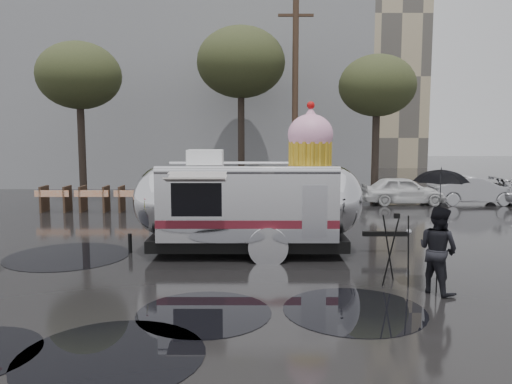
{
  "coord_description": "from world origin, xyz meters",
  "views": [
    {
      "loc": [
        0.64,
        -9.14,
        2.98
      ],
      "look_at": [
        0.68,
        3.25,
        1.54
      ],
      "focal_mm": 35.0,
      "sensor_mm": 36.0,
      "label": 1
    }
  ],
  "objects": [
    {
      "name": "ground",
      "position": [
        0.0,
        0.0,
        0.0
      ],
      "size": [
        120.0,
        120.0,
        0.0
      ],
      "primitive_type": "plane",
      "color": "black",
      "rests_on": "ground"
    },
    {
      "name": "puddles",
      "position": [
        -2.38,
        -0.63,
        0.0
      ],
      "size": [
        11.52,
        8.33,
        0.01
      ],
      "color": "black",
      "rests_on": "ground"
    },
    {
      "name": "grey_building",
      "position": [
        -4.0,
        24.0,
        6.5
      ],
      "size": [
        22.0,
        12.0,
        13.0
      ],
      "primitive_type": "cube",
      "color": "slate",
      "rests_on": "ground"
    },
    {
      "name": "utility_pole",
      "position": [
        2.5,
        14.0,
        4.62
      ],
      "size": [
        1.6,
        0.28,
        9.0
      ],
      "color": "#473323",
      "rests_on": "ground"
    },
    {
      "name": "tree_left",
      "position": [
        -7.0,
        13.0,
        5.48
      ],
      "size": [
        3.64,
        3.64,
        6.95
      ],
      "color": "#382D26",
      "rests_on": "ground"
    },
    {
      "name": "tree_mid",
      "position": [
        0.0,
        15.0,
        6.34
      ],
      "size": [
        4.2,
        4.2,
        8.03
      ],
      "color": "#382D26",
      "rests_on": "ground"
    },
    {
      "name": "tree_right",
      "position": [
        6.0,
        13.0,
        5.06
      ],
      "size": [
        3.36,
        3.36,
        6.42
      ],
      "color": "#382D26",
      "rests_on": "ground"
    },
    {
      "name": "barricade_row",
      "position": [
        -5.55,
        9.96,
        0.52
      ],
      "size": [
        4.3,
        0.8,
        1.0
      ],
      "color": "#473323",
      "rests_on": "ground"
    },
    {
      "name": "airstream_trailer",
      "position": [
        0.57,
        3.24,
        1.35
      ],
      "size": [
        7.18,
        2.72,
        3.86
      ],
      "rotation": [
        0.0,
        0.0,
        -0.0
      ],
      "color": "silver",
      "rests_on": "ground"
    },
    {
      "name": "person_right",
      "position": [
        4.08,
        0.01,
        0.82
      ],
      "size": [
        0.8,
        0.9,
        1.65
      ],
      "primitive_type": "imported",
      "rotation": [
        0.0,
        0.0,
        2.16
      ],
      "color": "black",
      "rests_on": "ground"
    },
    {
      "name": "umbrella_black",
      "position": [
        4.08,
        0.01,
        1.96
      ],
      "size": [
        1.21,
        1.21,
        2.38
      ],
      "color": "black",
      "rests_on": "ground"
    },
    {
      "name": "tripod",
      "position": [
        3.44,
        0.54,
        0.84
      ],
      "size": [
        0.56,
        0.59,
        1.44
      ],
      "rotation": [
        0.0,
        0.0,
        -0.16
      ],
      "color": "black",
      "rests_on": "ground"
    }
  ]
}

